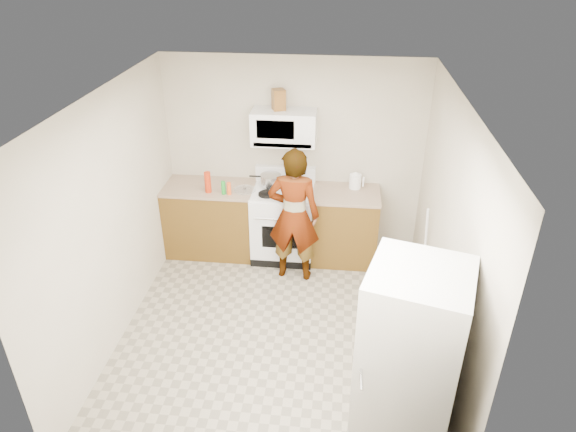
# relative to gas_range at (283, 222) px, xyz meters

# --- Properties ---
(floor) EXTENTS (3.60, 3.60, 0.00)m
(floor) POSITION_rel_gas_range_xyz_m (0.10, -1.48, -0.49)
(floor) COLOR gray
(floor) RESTS_ON ground
(back_wall) EXTENTS (3.20, 0.02, 2.50)m
(back_wall) POSITION_rel_gas_range_xyz_m (0.10, 0.31, 0.76)
(back_wall) COLOR beige
(back_wall) RESTS_ON floor
(right_wall) EXTENTS (0.02, 3.60, 2.50)m
(right_wall) POSITION_rel_gas_range_xyz_m (1.69, -1.48, 0.76)
(right_wall) COLOR beige
(right_wall) RESTS_ON floor
(cabinet_left) EXTENTS (1.12, 0.62, 0.90)m
(cabinet_left) POSITION_rel_gas_range_xyz_m (-0.94, 0.01, -0.04)
(cabinet_left) COLOR brown
(cabinet_left) RESTS_ON floor
(counter_left) EXTENTS (1.14, 0.64, 0.03)m
(counter_left) POSITION_rel_gas_range_xyz_m (-0.94, 0.01, 0.43)
(counter_left) COLOR #9E836B
(counter_left) RESTS_ON cabinet_left
(cabinet_right) EXTENTS (0.80, 0.62, 0.90)m
(cabinet_right) POSITION_rel_gas_range_xyz_m (0.78, 0.01, -0.04)
(cabinet_right) COLOR brown
(cabinet_right) RESTS_ON floor
(counter_right) EXTENTS (0.82, 0.64, 0.03)m
(counter_right) POSITION_rel_gas_range_xyz_m (0.78, 0.01, 0.43)
(counter_right) COLOR #9E836B
(counter_right) RESTS_ON cabinet_right
(gas_range) EXTENTS (0.76, 0.65, 1.13)m
(gas_range) POSITION_rel_gas_range_xyz_m (0.00, 0.00, 0.00)
(gas_range) COLOR white
(gas_range) RESTS_ON floor
(microwave) EXTENTS (0.76, 0.38, 0.40)m
(microwave) POSITION_rel_gas_range_xyz_m (0.00, 0.13, 1.21)
(microwave) COLOR white
(microwave) RESTS_ON back_wall
(person) EXTENTS (0.63, 0.44, 1.66)m
(person) POSITION_rel_gas_range_xyz_m (0.18, -0.45, 0.35)
(person) COLOR tan
(person) RESTS_ON floor
(fridge) EXTENTS (0.86, 0.86, 1.70)m
(fridge) POSITION_rel_gas_range_xyz_m (1.27, -2.71, 0.36)
(fridge) COLOR beige
(fridge) RESTS_ON floor
(kettle) EXTENTS (0.16, 0.16, 0.18)m
(kettle) POSITION_rel_gas_range_xyz_m (0.88, 0.16, 0.54)
(kettle) COLOR white
(kettle) RESTS_ON counter_right
(jug) EXTENTS (0.18, 0.18, 0.24)m
(jug) POSITION_rel_gas_range_xyz_m (-0.07, 0.16, 1.53)
(jug) COLOR brown
(jug) RESTS_ON microwave
(saucepan) EXTENTS (0.32, 0.32, 0.13)m
(saucepan) POSITION_rel_gas_range_xyz_m (-0.16, 0.09, 0.54)
(saucepan) COLOR #BAB9BE
(saucepan) RESTS_ON gas_range
(tray) EXTENTS (0.27, 0.19, 0.05)m
(tray) POSITION_rel_gas_range_xyz_m (0.14, -0.13, 0.47)
(tray) COLOR white
(tray) RESTS_ON gas_range
(bottle_spray) EXTENTS (0.08, 0.08, 0.26)m
(bottle_spray) POSITION_rel_gas_range_xyz_m (-0.90, -0.15, 0.58)
(bottle_spray) COLOR red
(bottle_spray) RESTS_ON counter_left
(bottle_hot_sauce) EXTENTS (0.06, 0.06, 0.16)m
(bottle_hot_sauce) POSITION_rel_gas_range_xyz_m (-0.63, -0.19, 0.53)
(bottle_hot_sauce) COLOR #F8531B
(bottle_hot_sauce) RESTS_ON counter_left
(bottle_green_cap) EXTENTS (0.06, 0.06, 0.17)m
(bottle_green_cap) POSITION_rel_gas_range_xyz_m (-0.70, -0.18, 0.53)
(bottle_green_cap) COLOR #1A9128
(bottle_green_cap) RESTS_ON counter_left
(pot_lid) EXTENTS (0.36, 0.36, 0.01)m
(pot_lid) POSITION_rel_gas_range_xyz_m (-0.47, -0.06, 0.46)
(pot_lid) COLOR white
(pot_lid) RESTS_ON counter_left
(broom) EXTENTS (0.14, 0.24, 1.18)m
(broom) POSITION_rel_gas_range_xyz_m (1.68, -0.68, 0.11)
(broom) COLOR white
(broom) RESTS_ON floor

